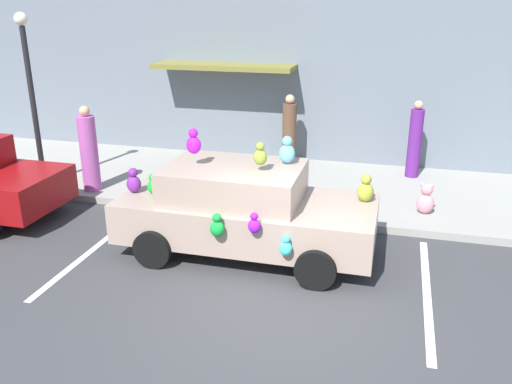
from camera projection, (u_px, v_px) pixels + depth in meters
ground_plane at (282, 309)px, 7.57m from camera, size 60.00×60.00×0.00m
sidewalk at (329, 189)px, 12.08m from camera, size 24.00×4.00×0.15m
storefront_building at (345, 40)px, 12.96m from camera, size 24.00×1.25×6.40m
parking_stripe_front at (427, 292)px, 7.99m from camera, size 0.12×3.60×0.01m
parking_stripe_rear at (93, 249)px, 9.36m from camera, size 0.12×3.60×0.01m
plush_covered_car at (243, 209)px, 9.01m from camera, size 4.32×2.11×2.18m
teddy_bear_on_sidewalk at (426, 199)px, 10.44m from camera, size 0.33×0.28×0.64m
street_lamp_post at (30, 82)px, 11.44m from camera, size 0.28×0.28×3.75m
pedestrian_near_shopfront at (89, 152)px, 11.55m from camera, size 0.38×0.38×1.88m
pedestrian_walking_past at (415, 142)px, 12.44m from camera, size 0.31×0.31×1.82m
pedestrian_by_lamp at (289, 133)px, 13.25m from camera, size 0.35×0.35×1.81m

